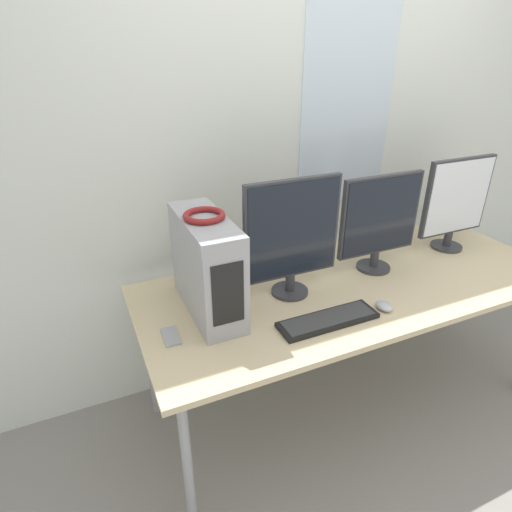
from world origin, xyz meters
TOP-DOWN VIEW (x-y plane):
  - ground_plane at (0.00, 0.00)m, footprint 14.00×14.00m
  - wall_back at (0.00, 1.00)m, footprint 8.00×0.07m
  - desk at (0.00, 0.43)m, footprint 2.14×0.87m
  - pc_tower at (-0.74, 0.50)m, footprint 0.18×0.50m
  - headphones at (-0.74, 0.51)m, footprint 0.17×0.17m
  - monitor_main at (-0.35, 0.48)m, footprint 0.46×0.17m
  - monitor_right_near at (0.17, 0.52)m, footprint 0.45×0.17m
  - monitor_right_far at (0.72, 0.55)m, footprint 0.44×0.17m
  - keyboard at (-0.31, 0.20)m, footprint 0.44×0.13m
  - mouse at (-0.03, 0.19)m, footprint 0.07×0.09m
  - cell_phone at (-0.95, 0.37)m, footprint 0.07×0.13m

SIDE VIEW (x-z plane):
  - ground_plane at x=0.00m, z-range 0.00..0.00m
  - desk at x=0.00m, z-range 0.34..1.12m
  - cell_phone at x=-0.95m, z-range 0.78..0.79m
  - keyboard at x=-0.31m, z-range 0.78..0.80m
  - mouse at x=-0.03m, z-range 0.78..0.81m
  - pc_tower at x=-0.74m, z-range 0.78..1.21m
  - monitor_right_near at x=0.17m, z-range 0.80..1.30m
  - monitor_right_far at x=0.72m, z-range 0.80..1.32m
  - monitor_main at x=-0.35m, z-range 0.80..1.36m
  - headphones at x=-0.74m, z-range 1.21..1.24m
  - wall_back at x=0.00m, z-range 0.00..2.70m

